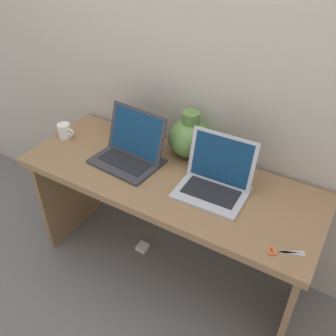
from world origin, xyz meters
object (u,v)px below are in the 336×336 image
Objects in this scene: coffee_mug at (65,131)px; scissors at (279,252)px; laptop_right at (216,177)px; laptop_left at (131,148)px; power_brick at (143,247)px; green_vase at (190,137)px; pen_cup at (124,124)px.

coffee_mug is 1.36m from scissors.
coffee_mug is at bearing -178.75° from laptop_right.
coffee_mug is (-0.46, -0.02, -0.03)m from laptop_left.
power_brick is at bearing 4.19° from coffee_mug.
laptop_left is 2.61× the size of scissors.
laptop_left is at bearing -179.54° from laptop_right.
green_vase is at bearing 141.27° from laptop_right.
scissors is at bearing -34.19° from green_vase.
laptop_right is (0.49, 0.00, -0.00)m from laptop_left.
green_vase is (-0.25, 0.20, 0.04)m from laptop_right.
laptop_left is 0.28m from pen_cup.
laptop_right is 4.76× the size of power_brick.
laptop_right is 1.78× the size of pen_cup.
scissors is (0.63, -0.43, -0.10)m from green_vase.
pen_cup is (-0.20, 0.20, -0.01)m from laptop_left.
coffee_mug reaches higher than power_brick.
laptop_right is 1.31× the size of green_vase.
green_vase reaches higher than power_brick.
coffee_mug is at bearing -162.82° from green_vase.
laptop_right is at bearing 148.98° from scissors.
laptop_right is at bearing -16.05° from pen_cup.
scissors is 1.14m from power_brick.
coffee_mug is 0.78× the size of scissors.
coffee_mug is (-0.71, -0.22, -0.06)m from green_vase.
power_brick is (0.22, -0.18, -0.77)m from pen_cup.
coffee_mug is 0.34m from pen_cup.
laptop_left is 0.46m from coffee_mug.
green_vase is 3.63× the size of power_brick.
laptop_left is 0.49m from laptop_right.
power_brick is (-0.86, 0.25, -0.72)m from scissors.
coffee_mug reaches higher than scissors.
laptop_left is 0.78m from power_brick.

